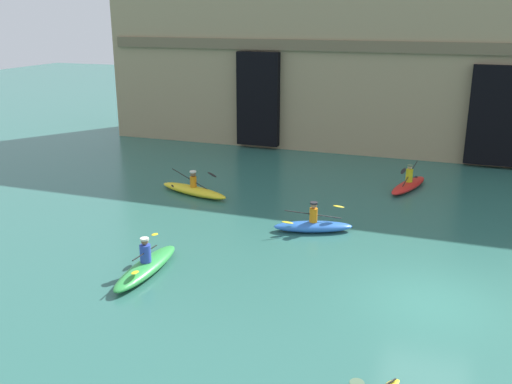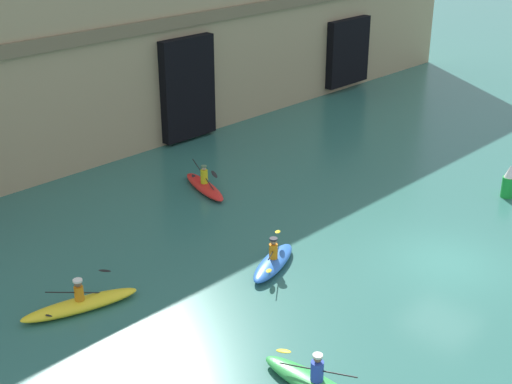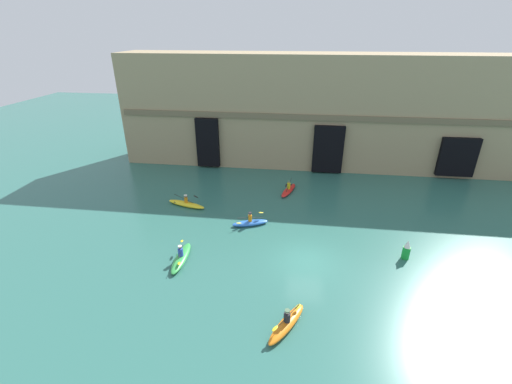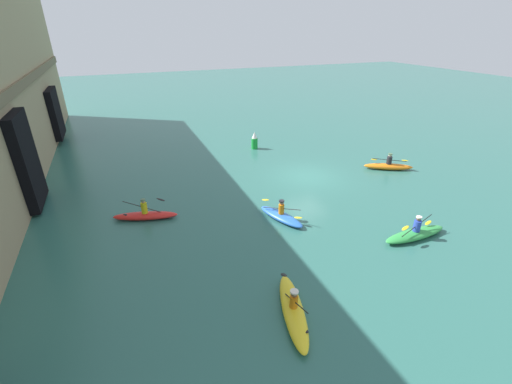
{
  "view_description": "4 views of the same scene",
  "coord_description": "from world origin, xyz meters",
  "px_view_note": "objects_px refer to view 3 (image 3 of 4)",
  "views": [
    {
      "loc": [
        0.24,
        -14.71,
        7.56
      ],
      "look_at": [
        -6.7,
        4.43,
        1.12
      ],
      "focal_mm": 40.0,
      "sensor_mm": 36.0,
      "label": 1
    },
    {
      "loc": [
        -19.74,
        -10.08,
        11.97
      ],
      "look_at": [
        -3.63,
        5.56,
        2.07
      ],
      "focal_mm": 50.0,
      "sensor_mm": 36.0,
      "label": 2
    },
    {
      "loc": [
        -0.93,
        -18.82,
        13.87
      ],
      "look_at": [
        -4.12,
        5.64,
        2.12
      ],
      "focal_mm": 24.0,
      "sensor_mm": 36.0,
      "label": 3
    },
    {
      "loc": [
        -17.94,
        10.94,
        9.03
      ],
      "look_at": [
        -4.9,
        5.63,
        2.12
      ],
      "focal_mm": 24.0,
      "sensor_mm": 36.0,
      "label": 4
    }
  ],
  "objects_px": {
    "kayak_blue": "(250,222)",
    "kayak_yellow": "(186,204)",
    "marker_buoy": "(406,250)",
    "kayak_red": "(289,190)",
    "kayak_orange": "(287,323)",
    "kayak_green": "(181,257)"
  },
  "relations": [
    {
      "from": "kayak_blue",
      "to": "kayak_yellow",
      "type": "relative_size",
      "value": 0.8
    },
    {
      "from": "kayak_yellow",
      "to": "marker_buoy",
      "type": "xyz_separation_m",
      "value": [
        16.86,
        -5.35,
        0.43
      ]
    },
    {
      "from": "kayak_blue",
      "to": "marker_buoy",
      "type": "bearing_deg",
      "value": -35.42
    },
    {
      "from": "kayak_red",
      "to": "kayak_orange",
      "type": "bearing_deg",
      "value": -160.74
    },
    {
      "from": "kayak_yellow",
      "to": "kayak_orange",
      "type": "relative_size",
      "value": 1.14
    },
    {
      "from": "kayak_red",
      "to": "kayak_orange",
      "type": "xyz_separation_m",
      "value": [
        0.62,
        -16.28,
        0.03
      ]
    },
    {
      "from": "kayak_yellow",
      "to": "kayak_red",
      "type": "relative_size",
      "value": 1.1
    },
    {
      "from": "kayak_red",
      "to": "kayak_orange",
      "type": "relative_size",
      "value": 1.04
    },
    {
      "from": "kayak_blue",
      "to": "kayak_orange",
      "type": "xyz_separation_m",
      "value": [
        3.33,
        -9.84,
        0.03
      ]
    },
    {
      "from": "kayak_green",
      "to": "kayak_orange",
      "type": "bearing_deg",
      "value": 55.92
    },
    {
      "from": "kayak_green",
      "to": "marker_buoy",
      "type": "xyz_separation_m",
      "value": [
        14.79,
        2.17,
        0.42
      ]
    },
    {
      "from": "marker_buoy",
      "to": "kayak_blue",
      "type": "bearing_deg",
      "value": 165.02
    },
    {
      "from": "kayak_green",
      "to": "marker_buoy",
      "type": "relative_size",
      "value": 2.46
    },
    {
      "from": "kayak_yellow",
      "to": "kayak_green",
      "type": "relative_size",
      "value": 1.06
    },
    {
      "from": "kayak_blue",
      "to": "marker_buoy",
      "type": "distance_m",
      "value": 11.31
    },
    {
      "from": "kayak_blue",
      "to": "kayak_orange",
      "type": "bearing_deg",
      "value": -91.71
    },
    {
      "from": "kayak_red",
      "to": "kayak_orange",
      "type": "distance_m",
      "value": 16.29
    },
    {
      "from": "kayak_yellow",
      "to": "kayak_blue",
      "type": "bearing_deg",
      "value": -5.72
    },
    {
      "from": "kayak_orange",
      "to": "marker_buoy",
      "type": "relative_size",
      "value": 2.29
    },
    {
      "from": "kayak_red",
      "to": "kayak_orange",
      "type": "height_order",
      "value": "kayak_red"
    },
    {
      "from": "kayak_blue",
      "to": "marker_buoy",
      "type": "xyz_separation_m",
      "value": [
        10.92,
        -2.92,
        0.43
      ]
    },
    {
      "from": "kayak_blue",
      "to": "kayak_green",
      "type": "bearing_deg",
      "value": -147.7
    }
  ]
}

